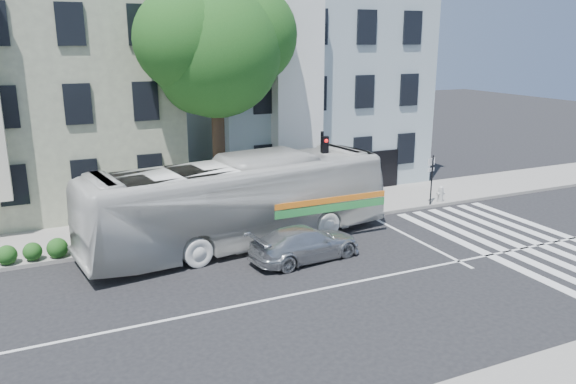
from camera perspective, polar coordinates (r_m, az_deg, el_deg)
ground at (r=18.60m, az=1.45°, el=-10.22°), size 120.00×120.00×0.00m
sidewalk_far at (r=25.49m, az=-6.46°, el=-2.98°), size 80.00×4.00×0.15m
building_left at (r=30.18m, az=-24.05°, el=9.18°), size 12.00×10.00×11.00m
building_right at (r=33.44m, az=1.02°, el=10.93°), size 12.00×10.00×11.00m
street_tree at (r=24.96m, az=-7.42°, el=14.73°), size 7.30×5.90×11.10m
bus at (r=22.39m, az=-4.89°, el=-0.96°), size 4.77×13.03×3.55m
sedan at (r=21.07m, az=1.76°, el=-5.22°), size 2.33×4.57×1.27m
hedge at (r=22.74m, az=-18.10°, el=-4.80°), size 8.53×2.05×0.70m
traffic_signal at (r=24.43m, az=3.56°, el=2.69°), size 0.44×0.53×4.19m
fire_hydrant at (r=29.02m, az=15.24°, el=-0.15°), size 0.45×0.27×0.82m
far_sign_pole at (r=28.14m, az=14.37°, el=1.86°), size 0.44×0.20×2.48m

